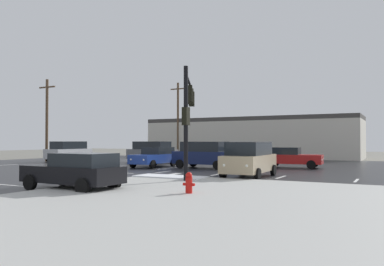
{
  "coord_description": "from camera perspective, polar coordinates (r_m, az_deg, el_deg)",
  "views": [
    {
      "loc": [
        15.95,
        -21.99,
        2.11
      ],
      "look_at": [
        1.01,
        5.96,
        2.76
      ],
      "focal_mm": 36.1,
      "sensor_mm": 36.0,
      "label": 1
    }
  ],
  "objects": [
    {
      "name": "utility_pole_far",
      "position": [
        42.28,
        -20.65,
        2.05
      ],
      "size": [
        2.2,
        0.28,
        8.43
      ],
      "color": "brown",
      "rests_on": "ground_plane"
    },
    {
      "name": "fire_hydrant",
      "position": [
        14.64,
        -0.46,
        -7.35
      ],
      "size": [
        0.48,
        0.26,
        0.79
      ],
      "color": "red",
      "rests_on": "sidewalk_corner"
    },
    {
      "name": "lane_markings",
      "position": [
        25.44,
        -7.46,
        -5.87
      ],
      "size": [
        36.15,
        36.15,
        0.01
      ],
      "color": "silver",
      "rests_on": "road_asphalt"
    },
    {
      "name": "utility_pole_distant",
      "position": [
        50.38,
        -2.09,
        2.2
      ],
      "size": [
        2.2,
        0.28,
        9.71
      ],
      "color": "brown",
      "rests_on": "ground_plane"
    },
    {
      "name": "suv_tan",
      "position": [
        22.51,
        8.47,
        -3.76
      ],
      "size": [
        2.3,
        4.89,
        2.03
      ],
      "rotation": [
        0.0,
        0.0,
        -1.54
      ],
      "color": "tan",
      "rests_on": "road_asphalt"
    },
    {
      "name": "sidewalk_corner",
      "position": [
        10.94,
        6.58,
        -11.92
      ],
      "size": [
        18.0,
        18.0,
        0.14
      ],
      "primitive_type": "cube",
      "color": "#B2B2AD",
      "rests_on": "ground_plane"
    },
    {
      "name": "suv_grey",
      "position": [
        37.34,
        -5.96,
        -2.73
      ],
      "size": [
        4.94,
        2.43,
        2.03
      ],
      "rotation": [
        0.0,
        0.0,
        3.07
      ],
      "color": "slate",
      "rests_on": "road_asphalt"
    },
    {
      "name": "suv_silver",
      "position": [
        40.98,
        -17.75,
        -2.54
      ],
      "size": [
        2.27,
        4.88,
        2.03
      ],
      "rotation": [
        0.0,
        0.0,
        1.6
      ],
      "color": "#B7BABF",
      "rests_on": "road_asphalt"
    },
    {
      "name": "ground_plane",
      "position": [
        27.25,
        -7.84,
        -5.6
      ],
      "size": [
        120.0,
        120.0,
        0.0
      ],
      "primitive_type": "plane",
      "color": "slate"
    },
    {
      "name": "sedan_red",
      "position": [
        31.03,
        14.25,
        -3.45
      ],
      "size": [
        4.63,
        2.28,
        1.58
      ],
      "rotation": [
        0.0,
        0.0,
        0.07
      ],
      "color": "#B21919",
      "rests_on": "road_asphalt"
    },
    {
      "name": "snow_strip_curbside",
      "position": [
        21.16,
        -3.2,
        -6.43
      ],
      "size": [
        4.0,
        1.6,
        0.06
      ],
      "primitive_type": "cube",
      "color": "white",
      "rests_on": "sidewalk_corner"
    },
    {
      "name": "suv_navy",
      "position": [
        29.63,
        1.86,
        -3.14
      ],
      "size": [
        4.94,
        2.44,
        2.03
      ],
      "rotation": [
        0.0,
        0.0,
        3.07
      ],
      "color": "#141E47",
      "rests_on": "road_asphalt"
    },
    {
      "name": "sedan_blue",
      "position": [
        31.0,
        -5.51,
        -3.49
      ],
      "size": [
        2.08,
        4.56,
        1.58
      ],
      "rotation": [
        0.0,
        0.0,
        -1.55
      ],
      "color": "navy",
      "rests_on": "road_asphalt"
    },
    {
      "name": "traffic_signal_mast",
      "position": [
        21.49,
        -0.53,
        4.25
      ],
      "size": [
        2.96,
        6.04,
        5.72
      ],
      "rotation": [
        0.0,
        0.0,
        2.01
      ],
      "color": "black",
      "rests_on": "sidewalk_corner"
    },
    {
      "name": "road_asphalt",
      "position": [
        27.25,
        -7.84,
        -5.58
      ],
      "size": [
        44.0,
        44.0,
        0.02
      ],
      "primitive_type": "cube",
      "color": "#232326",
      "rests_on": "ground_plane"
    },
    {
      "name": "strip_building_background",
      "position": [
        50.3,
        8.7,
        -0.69
      ],
      "size": [
        26.59,
        8.0,
        5.03
      ],
      "color": "beige",
      "rests_on": "ground_plane"
    },
    {
      "name": "sedan_black",
      "position": [
        17.12,
        -16.88,
        -5.34
      ],
      "size": [
        4.57,
        2.1,
        1.58
      ],
      "rotation": [
        0.0,
        0.0,
        3.12
      ],
      "color": "black",
      "rests_on": "road_asphalt"
    }
  ]
}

